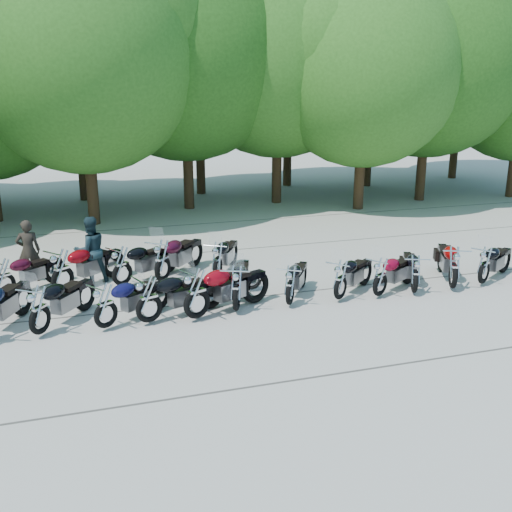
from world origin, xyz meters
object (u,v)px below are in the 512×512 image
object	(u,v)px
motorcycle_17	(162,259)
motorcycle_12	(485,264)
motorcycle_7	(290,284)
motorcycle_6	(236,287)
motorcycle_2	(39,309)
motorcycle_15	(62,269)
motorcycle_10	(415,273)
motorcycle_9	(380,276)
motorcycle_14	(4,276)
motorcycle_8	(341,279)
motorcycle_16	(122,265)
rider_0	(28,251)
motorcycle_5	(197,292)
motorcycle_18	(217,259)
motorcycle_3	(105,304)
motorcycle_11	(454,266)
rider_1	(91,250)
motorcycle_4	(149,298)

from	to	relation	value
motorcycle_17	motorcycle_12	bearing A→B (deg)	-157.24
motorcycle_7	motorcycle_6	bearing A→B (deg)	33.12
motorcycle_2	motorcycle_15	world-z (taller)	motorcycle_15
motorcycle_10	motorcycle_9	bearing A→B (deg)	20.63
motorcycle_9	motorcycle_14	bearing A→B (deg)	42.22
motorcycle_8	motorcycle_12	size ratio (longest dim) A/B	0.99
motorcycle_16	motorcycle_8	bearing A→B (deg)	-150.84
motorcycle_7	rider_0	size ratio (longest dim) A/B	1.19
motorcycle_5	motorcycle_8	bearing A→B (deg)	-111.31
motorcycle_6	motorcycle_15	world-z (taller)	motorcycle_15
rider_0	motorcycle_10	bearing A→B (deg)	156.50
motorcycle_7	motorcycle_15	distance (m)	5.94
motorcycle_6	motorcycle_18	world-z (taller)	motorcycle_6
motorcycle_14	motorcycle_16	distance (m)	2.94
motorcycle_15	motorcycle_6	bearing A→B (deg)	-161.68
motorcycle_14	rider_0	distance (m)	1.38
motorcycle_3	motorcycle_5	world-z (taller)	motorcycle_5
rider_0	motorcycle_15	bearing A→B (deg)	121.95
motorcycle_8	rider_0	xyz separation A→B (m)	(-7.53, 4.02, 0.27)
motorcycle_3	motorcycle_11	distance (m)	8.96
motorcycle_8	motorcycle_17	distance (m)	4.88
motorcycle_5	motorcycle_6	distance (m)	1.04
motorcycle_15	rider_1	world-z (taller)	rider_1
rider_1	motorcycle_15	bearing A→B (deg)	28.20
motorcycle_14	motorcycle_4	bearing A→B (deg)	-167.24
motorcycle_8	motorcycle_11	world-z (taller)	motorcycle_11
motorcycle_12	rider_0	world-z (taller)	rider_0
motorcycle_2	motorcycle_8	distance (m)	7.14
motorcycle_17	motorcycle_14	bearing A→B (deg)	39.95
motorcycle_2	motorcycle_6	distance (m)	4.44
motorcycle_3	motorcycle_4	distance (m)	0.96
motorcycle_10	rider_0	size ratio (longest dim) A/B	1.20
motorcycle_5	motorcycle_17	distance (m)	2.93
motorcycle_9	rider_0	xyz separation A→B (m)	(-8.61, 4.09, 0.28)
motorcycle_12	rider_0	distance (m)	12.45
motorcycle_9	motorcycle_10	bearing A→B (deg)	-123.65
motorcycle_9	motorcycle_12	distance (m)	3.15
motorcycle_5	motorcycle_16	distance (m)	3.24
motorcycle_7	motorcycle_17	size ratio (longest dim) A/B	0.85
motorcycle_2	motorcycle_3	size ratio (longest dim) A/B	1.06
motorcycle_14	motorcycle_16	world-z (taller)	motorcycle_16
motorcycle_11	motorcycle_10	bearing A→B (deg)	24.37
motorcycle_9	motorcycle_11	world-z (taller)	motorcycle_11
motorcycle_7	motorcycle_18	xyz separation A→B (m)	(-1.23, 2.47, 0.03)
motorcycle_5	motorcycle_17	xyz separation A→B (m)	(-0.35, 2.91, -0.02)
motorcycle_18	motorcycle_10	bearing A→B (deg)	-179.27
motorcycle_18	rider_0	bearing A→B (deg)	13.24
motorcycle_11	rider_1	size ratio (longest dim) A/B	1.28
rider_1	motorcycle_16	bearing A→B (deg)	121.76
motorcycle_4	motorcycle_16	world-z (taller)	motorcycle_4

